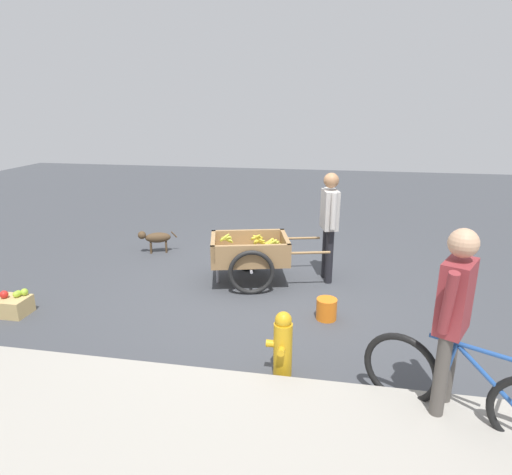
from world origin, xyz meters
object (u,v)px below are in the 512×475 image
cyclist_person (454,311)px  plastic_bucket (326,309)px  vendor_person (329,218)px  apple_crate (11,305)px  dog (156,238)px  fire_hydrant (283,344)px  fruit_cart (251,254)px  bicycle (463,389)px

cyclist_person → plastic_bucket: (0.96, -1.61, -0.86)m
vendor_person → apple_crate: bearing=25.3°
vendor_person → apple_crate: vendor_person is taller
dog → plastic_bucket: 3.62m
plastic_bucket → apple_crate: size_ratio=0.60×
plastic_bucket → apple_crate: bearing=8.3°
cyclist_person → fire_hydrant: (1.36, -0.37, -0.66)m
fruit_cart → fire_hydrant: fruit_cart is taller
plastic_bucket → apple_crate: (3.87, 0.56, -0.01)m
fruit_cart → plastic_bucket: size_ratio=6.81×
cyclist_person → plastic_bucket: size_ratio=6.30×
bicycle → apple_crate: 5.10m
fruit_cart → fire_hydrant: 2.34m
bicycle → cyclist_person: 0.66m
dog → apple_crate: 2.70m
dog → fire_hydrant: (-2.62, 3.23, 0.06)m
vendor_person → fire_hydrant: bearing=81.6°
cyclist_person → dog: (3.98, -3.60, -0.72)m
fruit_cart → apple_crate: fruit_cart is taller
fruit_cart → bicycle: (-2.22, 2.66, -0.08)m
vendor_person → apple_crate: (3.85, 1.82, -0.83)m
fruit_cart → fire_hydrant: (-0.73, 2.22, -0.10)m
fire_hydrant → plastic_bucket: 1.31m
apple_crate → fruit_cart: bearing=-150.6°
cyclist_person → fire_hydrant: bearing=-15.4°
vendor_person → dog: vendor_person is taller
dog → fire_hydrant: 4.16m
vendor_person → plastic_bucket: vendor_person is taller
bicycle → dog: bicycle is taller
vendor_person → bicycle: bearing=110.9°
vendor_person → fire_hydrant: 2.60m
cyclist_person → apple_crate: (4.84, -1.05, -0.87)m
dog → plastic_bucket: dog is taller
fruit_cart → dog: 2.15m
dog → apple_crate: bearing=71.5°
fruit_cart → bicycle: bicycle is taller
apple_crate → vendor_person: bearing=-154.7°
plastic_bucket → fire_hydrant: bearing=72.3°
bicycle → fire_hydrant: bicycle is taller
cyclist_person → dog: size_ratio=2.59×
fruit_cart → vendor_person: bearing=-166.0°
fruit_cart → apple_crate: bearing=29.4°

